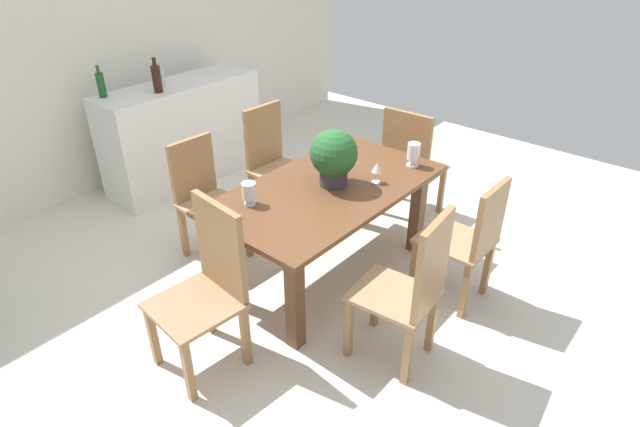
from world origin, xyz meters
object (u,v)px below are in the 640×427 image
at_px(crystal_vase_left, 334,147).
at_px(crystal_vase_right, 413,153).
at_px(chair_near_left, 412,287).
at_px(chair_far_left, 204,194).
at_px(chair_near_right, 470,237).
at_px(wine_bottle_tall, 157,78).
at_px(wine_bottle_green, 161,76).
at_px(crystal_vase_center_near, 249,192).
at_px(wine_glass, 377,168).
at_px(chair_far_right, 273,159).
at_px(wine_bottle_clear, 101,84).
at_px(chair_foot_end, 410,160).
at_px(flower_centerpiece, 334,156).
at_px(chair_head_end, 209,281).
at_px(dining_table, 328,202).
at_px(kitchen_counter, 184,133).

relative_size(crystal_vase_left, crystal_vase_right, 0.94).
xyz_separation_m(chair_near_left, chair_far_left, (-0.01, 1.86, -0.04)).
relative_size(chair_near_right, wine_bottle_tall, 3.07).
xyz_separation_m(crystal_vase_left, wine_bottle_green, (-0.18, 1.92, 0.23)).
height_order(crystal_vase_center_near, wine_glass, crystal_vase_center_near).
bearing_deg(wine_bottle_green, chair_far_right, -81.75).
bearing_deg(wine_bottle_clear, chair_foot_end, -57.83).
distance_m(flower_centerpiece, crystal_vase_right, 0.69).
height_order(chair_foot_end, chair_head_end, chair_head_end).
bearing_deg(chair_far_left, dining_table, -65.80).
xyz_separation_m(chair_near_right, chair_head_end, (-1.48, 0.91, 0.05)).
bearing_deg(chair_far_left, crystal_vase_left, -39.07).
bearing_deg(dining_table, wine_bottle_clear, 98.30).
xyz_separation_m(chair_far_left, wine_glass, (0.65, -1.14, 0.33)).
height_order(chair_head_end, wine_bottle_clear, wine_bottle_clear).
bearing_deg(chair_head_end, chair_foot_end, 95.48).
relative_size(chair_far_left, crystal_vase_right, 5.22).
bearing_deg(crystal_vase_left, dining_table, -146.51).
relative_size(chair_far_right, chair_near_left, 0.95).
relative_size(chair_far_left, crystal_vase_left, 5.54).
bearing_deg(chair_head_end, kitchen_counter, 151.63).
height_order(crystal_vase_center_near, crystal_vase_right, crystal_vase_right).
bearing_deg(chair_far_right, dining_table, -110.94).
bearing_deg(chair_head_end, chair_near_right, 63.56).
relative_size(dining_table, chair_foot_end, 1.68).
bearing_deg(dining_table, chair_far_left, 112.49).
distance_m(chair_near_left, wine_glass, 1.01).
relative_size(chair_head_end, crystal_vase_left, 6.12).
relative_size(chair_near_right, wine_bottle_clear, 3.44).
bearing_deg(dining_table, kitchen_counter, 81.12).
xyz_separation_m(chair_head_end, crystal_vase_right, (1.77, -0.26, 0.28)).
height_order(chair_head_end, wine_bottle_green, wine_bottle_green).
distance_m(dining_table, chair_far_left, 1.00).
bearing_deg(dining_table, chair_far_right, 67.41).
height_order(crystal_vase_left, crystal_vase_right, crystal_vase_right).
bearing_deg(crystal_vase_right, dining_table, 158.10).
bearing_deg(chair_near_right, chair_foot_end, -127.82).
xyz_separation_m(dining_table, crystal_vase_center_near, (-0.52, 0.23, 0.22)).
bearing_deg(crystal_vase_left, wine_bottle_green, 95.40).
bearing_deg(wine_bottle_tall, chair_head_end, -119.59).
relative_size(chair_foot_end, wine_glass, 6.77).
relative_size(crystal_vase_right, wine_bottle_tall, 0.59).
relative_size(chair_foot_end, kitchen_counter, 0.63).
bearing_deg(flower_centerpiece, crystal_vase_center_near, 157.19).
bearing_deg(dining_table, crystal_vase_right, -21.90).
bearing_deg(chair_near_left, chair_foot_end, -153.43).
height_order(chair_far_right, chair_foot_end, chair_foot_end).
bearing_deg(chair_head_end, flower_centerpiece, 95.33).
bearing_deg(wine_bottle_green, chair_near_right, -86.73).
height_order(chair_far_right, wine_glass, chair_far_right).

